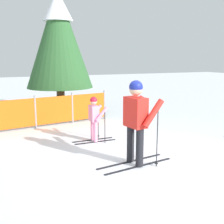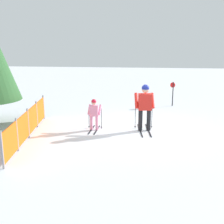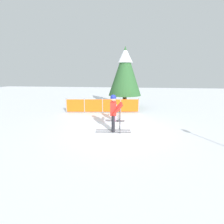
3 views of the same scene
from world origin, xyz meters
name	(u,v)px [view 2 (image 2 of 3)]	position (x,y,z in m)	size (l,w,h in m)	color
ground_plane	(141,129)	(0.00, 0.00, 0.00)	(60.00, 60.00, 0.00)	white
skier_adult	(145,103)	(-0.19, -0.13, 1.07)	(1.73, 0.81, 1.80)	black
skier_child	(94,112)	(-0.38, 1.81, 0.72)	(1.16, 0.57, 1.23)	black
safety_fence	(28,123)	(-1.58, 3.97, 0.53)	(5.23, 0.85, 1.07)	gray
trail_marker	(173,91)	(4.49, -1.57, 0.81)	(0.14, 0.26, 1.30)	black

